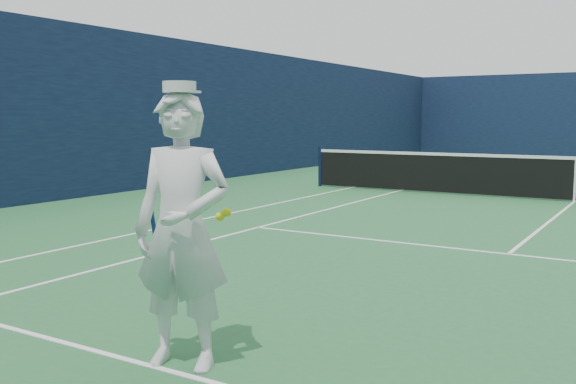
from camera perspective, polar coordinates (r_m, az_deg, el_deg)
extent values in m
plane|color=#256234|center=(15.52, 24.09, -0.82)|extent=(80.00, 80.00, 0.00)
cube|color=white|center=(17.08, 5.54, 0.37)|extent=(0.06, 23.83, 0.01)
cube|color=white|center=(16.53, 9.82, 0.10)|extent=(0.06, 23.77, 0.01)
cube|color=white|center=(9.28, 19.01, -5.25)|extent=(8.23, 0.06, 0.01)
cube|color=white|center=(15.52, 24.09, -0.81)|extent=(0.06, 12.80, 0.01)
cube|color=#0F1C3A|center=(19.37, -6.60, 7.01)|extent=(0.12, 36.12, 4.00)
cylinder|color=#141E4C|center=(17.44, 2.87, 2.27)|extent=(0.09, 0.09, 1.07)
cube|color=black|center=(15.47, 24.18, 1.02)|extent=(12.79, 0.02, 0.92)
cube|color=white|center=(15.44, 24.26, 2.75)|extent=(12.79, 0.04, 0.07)
cube|color=white|center=(15.47, 24.17, 0.90)|extent=(0.05, 0.03, 0.94)
imported|color=white|center=(4.79, -9.39, -3.42)|extent=(0.85, 0.67, 2.05)
cylinder|color=white|center=(4.72, -9.63, 9.19)|extent=(0.24, 0.24, 0.08)
cube|color=white|center=(4.84, -8.95, 8.78)|extent=(0.20, 0.14, 0.02)
cylinder|color=navy|center=(4.97, -11.92, -2.60)|extent=(0.06, 0.10, 0.22)
cube|color=#2223B9|center=(5.05, -11.42, -4.53)|extent=(0.03, 0.03, 0.14)
torus|color=#2223B9|center=(5.15, -11.19, -6.62)|extent=(0.31, 0.17, 0.29)
cube|color=beige|center=(5.15, -11.19, -6.62)|extent=(0.21, 0.06, 0.30)
sphere|color=yellow|center=(4.76, -6.06, -2.18)|extent=(0.07, 0.07, 0.07)
sphere|color=yellow|center=(4.75, -5.47, -1.81)|extent=(0.07, 0.07, 0.07)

